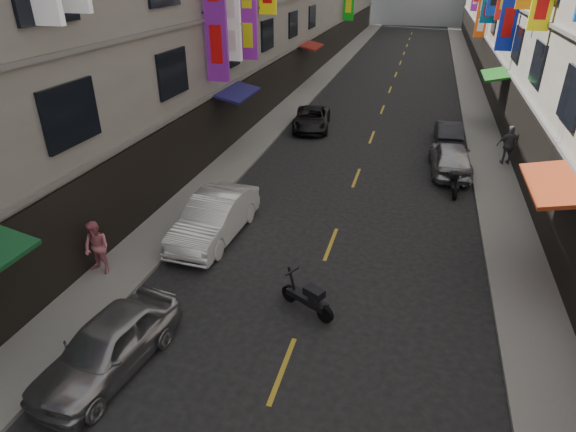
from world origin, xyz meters
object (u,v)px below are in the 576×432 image
Objects in this scene: car_left_near at (108,346)px; car_right_mid at (451,158)px; car_left_mid at (214,218)px; car_right_far at (448,132)px; car_left_far at (312,119)px; pedestrian_lfar at (97,248)px; scooter_crossing at (308,298)px; scooter_far_right at (454,183)px; pedestrian_rfar at (509,145)px.

car_right_mid reaches higher than car_left_near.
car_right_far is (8.00, 12.69, -0.16)m from car_left_mid.
car_left_mid is (-0.10, 6.42, 0.08)m from car_left_near.
pedestrian_lfar is at bearing -108.28° from car_left_far.
car_right_far is at bearing 60.09° from car_left_mid.
car_right_mid is at bearing 9.46° from scooter_crossing.
scooter_far_right is at bearing 39.18° from car_left_mid.
pedestrian_lfar is (-2.85, -16.35, 0.38)m from car_left_far.
car_left_mid is (-4.06, 3.14, 0.32)m from scooter_crossing.
car_left_near reaches higher than car_right_far.
car_left_near is at bearing 57.82° from car_right_mid.
pedestrian_rfar is at bearing 130.52° from car_right_far.
car_right_far is at bearing -91.89° from scooter_far_right.
car_left_mid is (-8.13, -6.09, 0.32)m from scooter_far_right.
car_left_mid is 13.24m from car_left_far.
car_left_mid reaches higher than scooter_far_right.
pedestrian_lfar reaches higher than scooter_far_right.
car_right_far reaches higher than scooter_far_right.
car_right_far is at bearing 75.69° from car_left_near.
car_left_far is 1.18× the size of car_right_far.
car_right_mid reaches higher than car_left_far.
car_right_mid is at bearing -41.03° from car_left_far.
car_left_mid reaches higher than scooter_crossing.
car_left_mid is 3.97m from pedestrian_lfar.
scooter_crossing is 16.32m from car_right_far.
car_right_mid is (7.90, 14.79, 0.04)m from car_left_near.
car_left_far is (-7.72, 7.14, 0.15)m from scooter_far_right.
car_left_mid is 2.49× the size of pedestrian_rfar.
pedestrian_rfar is (13.03, 13.04, 0.07)m from pedestrian_lfar.
pedestrian_lfar is at bearing 53.97° from car_right_far.
car_left_far is at bearing -25.09° from pedestrian_rfar.
car_left_far is at bearing 40.90° from scooter_crossing.
car_right_far is (3.94, 15.84, 0.15)m from scooter_crossing.
pedestrian_rfar reaches higher than car_left_near.
car_left_near is at bearing 157.89° from scooter_crossing.
scooter_far_right is at bearing 65.46° from car_left_near.
scooter_far_right is 6.60m from car_right_far.
car_left_mid reaches higher than car_left_near.
car_right_far is 2.12× the size of pedestrian_lfar.
car_right_mid is at bearing 48.62° from car_left_mid.
pedestrian_rfar is at bearing 1.74° from scooter_crossing.
car_left_mid is 1.07× the size of car_left_far.
car_left_near reaches higher than car_left_far.
car_left_mid reaches higher than car_right_far.
pedestrian_lfar is at bearing -125.62° from car_left_mid.
pedestrian_lfar reaches higher than car_right_far.
scooter_far_right is at bearing 51.50° from pedestrian_lfar.
car_right_mid is at bearing 58.16° from pedestrian_lfar.
car_left_mid reaches higher than car_right_mid.
pedestrian_rfar reaches higher than scooter_far_right.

